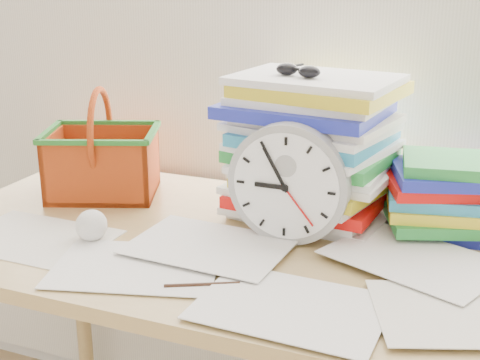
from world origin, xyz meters
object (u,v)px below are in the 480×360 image
at_px(paper_stack, 311,148).
at_px(basket, 101,143).
at_px(desk, 247,275).
at_px(clock, 289,183).
at_px(book_stack, 449,196).

bearing_deg(paper_stack, basket, -174.15).
bearing_deg(desk, clock, 29.36).
bearing_deg(book_stack, desk, -151.04).
relative_size(clock, book_stack, 0.90).
height_order(desk, clock, clock).
xyz_separation_m(desk, clock, (0.07, 0.04, 0.20)).
height_order(desk, paper_stack, paper_stack).
distance_m(clock, basket, 0.52).
height_order(paper_stack, book_stack, paper_stack).
height_order(clock, basket, basket).
xyz_separation_m(book_stack, basket, (-0.81, -0.06, 0.05)).
relative_size(paper_stack, book_stack, 1.30).
bearing_deg(basket, book_stack, -16.60).
relative_size(paper_stack, basket, 1.37).
height_order(paper_stack, basket, paper_stack).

